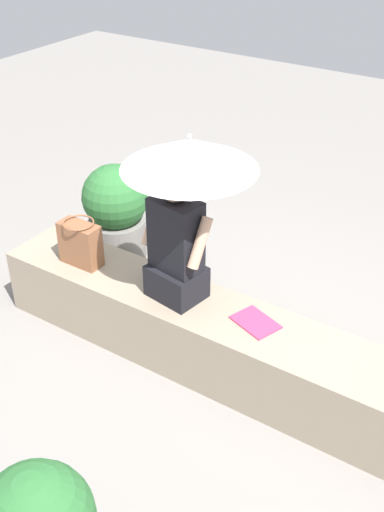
% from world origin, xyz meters
% --- Properties ---
extents(ground_plane, '(14.00, 14.00, 0.00)m').
position_xyz_m(ground_plane, '(0.00, 0.00, 0.00)').
color(ground_plane, gray).
extents(stone_bench, '(3.15, 0.52, 0.49)m').
position_xyz_m(stone_bench, '(0.00, 0.00, 0.24)').
color(stone_bench, gray).
rests_on(stone_bench, ground).
extents(person_seated, '(0.49, 0.33, 0.90)m').
position_xyz_m(person_seated, '(-0.24, 0.01, 0.87)').
color(person_seated, black).
rests_on(person_seated, stone_bench).
extents(parasol, '(0.82, 0.82, 1.12)m').
position_xyz_m(parasol, '(-0.17, 0.06, 1.49)').
color(parasol, '#B7B7BC').
rests_on(parasol, stone_bench).
extents(handbag_black, '(0.30, 0.22, 0.33)m').
position_xyz_m(handbag_black, '(-1.03, -0.04, 0.65)').
color(handbag_black, brown).
rests_on(handbag_black, stone_bench).
extents(magazine, '(0.33, 0.28, 0.01)m').
position_xyz_m(magazine, '(0.33, 0.03, 0.49)').
color(magazine, '#D83866').
rests_on(magazine, stone_bench).
extents(planter_far, '(0.55, 0.55, 0.84)m').
position_xyz_m(planter_far, '(-1.38, 0.77, 0.44)').
color(planter_far, gray).
rests_on(planter_far, ground).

